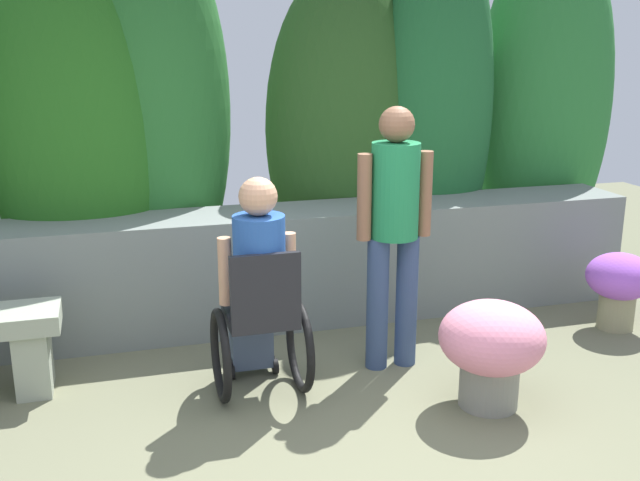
# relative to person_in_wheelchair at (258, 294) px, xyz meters

# --- Properties ---
(ground_plane) EXTENTS (12.35, 12.35, 0.00)m
(ground_plane) POSITION_rel_person_in_wheelchair_xyz_m (0.34, -1.07, -0.62)
(ground_plane) COLOR #66674E
(stone_retaining_wall) EXTENTS (5.61, 0.58, 0.85)m
(stone_retaining_wall) POSITION_rel_person_in_wheelchair_xyz_m (0.34, 1.11, -0.20)
(stone_retaining_wall) COLOR slate
(stone_retaining_wall) RESTS_ON ground
(hedge_backdrop) EXTENTS (6.68, 1.15, 3.11)m
(hedge_backdrop) POSITION_rel_person_in_wheelchair_xyz_m (0.29, 1.75, 0.82)
(hedge_backdrop) COLOR #256C19
(hedge_backdrop) RESTS_ON ground
(person_in_wheelchair) EXTENTS (0.53, 0.66, 1.33)m
(person_in_wheelchair) POSITION_rel_person_in_wheelchair_xyz_m (0.00, 0.00, 0.00)
(person_in_wheelchair) COLOR black
(person_in_wheelchair) RESTS_ON ground
(person_standing_companion) EXTENTS (0.49, 0.30, 1.68)m
(person_standing_companion) POSITION_rel_person_in_wheelchair_xyz_m (0.90, 0.14, 0.35)
(person_standing_companion) COLOR navy
(person_standing_companion) RESTS_ON ground
(flower_pot_terracotta_by_wall) EXTENTS (0.48, 0.48, 0.57)m
(flower_pot_terracotta_by_wall) POSITION_rel_person_in_wheelchair_xyz_m (2.72, 0.28, -0.27)
(flower_pot_terracotta_by_wall) COLOR gray
(flower_pot_terracotta_by_wall) RESTS_ON ground
(flower_pot_red_accent) EXTENTS (0.61, 0.61, 0.63)m
(flower_pot_red_accent) POSITION_rel_person_in_wheelchair_xyz_m (1.24, -0.54, -0.25)
(flower_pot_red_accent) COLOR gray
(flower_pot_red_accent) RESTS_ON ground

